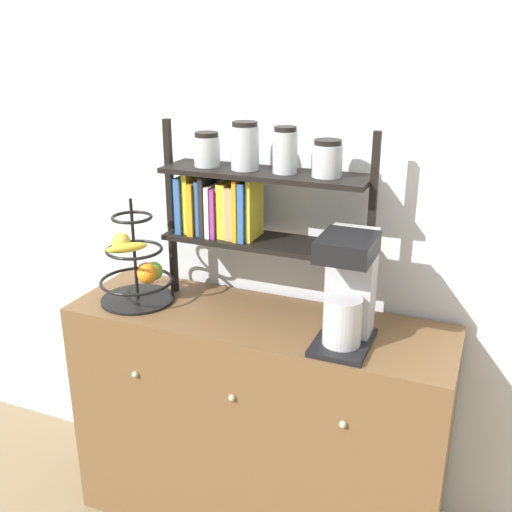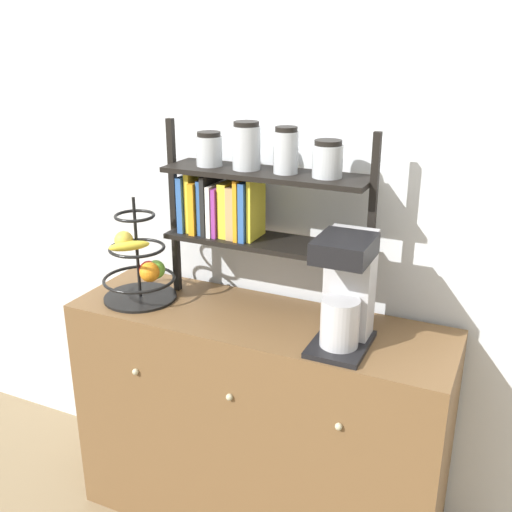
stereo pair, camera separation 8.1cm
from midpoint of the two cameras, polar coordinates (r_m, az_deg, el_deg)
The scene contains 5 objects.
wall_back at distance 2.25m, azimuth 3.95°, elevation 5.77°, with size 7.00×0.05×2.60m, color silver.
sideboard at distance 2.39m, azimuth 1.09°, elevation -15.74°, with size 1.40×0.45×0.91m.
coffee_maker at distance 1.93m, azimuth 9.74°, elevation -3.18°, with size 0.18×0.25×0.38m.
fruit_stand at distance 2.28m, azimuth -9.95°, elevation -1.07°, with size 0.28×0.28×0.40m.
shelf_hutch at distance 2.12m, azimuth 0.27°, elevation 5.96°, with size 0.78×0.20×0.68m.
Camera 2 is at (0.81, -1.54, 1.86)m, focal length 42.00 mm.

